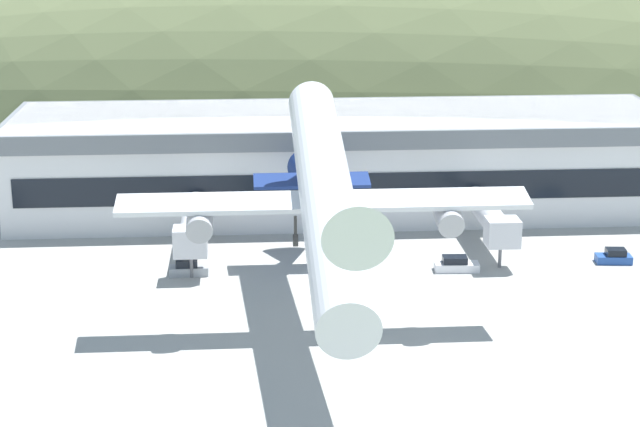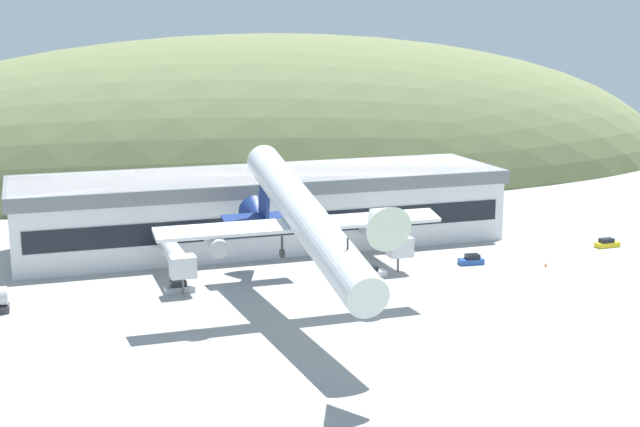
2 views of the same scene
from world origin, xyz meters
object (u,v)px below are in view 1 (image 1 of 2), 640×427
service_car_2 (614,257)px  terminal_building (342,155)px  cargo_airplane (325,194)px  jetway_0 (193,225)px  jetway_1 (491,218)px  service_car_1 (456,265)px  service_car_3 (188,268)px

service_car_2 → terminal_building: bearing=140.0°
cargo_airplane → service_car_2: 37.89m
jetway_0 → jetway_1: bearing=0.8°
jetway_1 → service_car_1: jetway_1 is taller
terminal_building → service_car_2: size_ratio=20.85×
service_car_1 → service_car_3: size_ratio=1.16×
jetway_0 → service_car_3: size_ratio=3.94×
jetway_0 → cargo_airplane: (12.45, -20.27, 8.73)m
service_car_2 → jetway_1: bearing=161.7°
service_car_2 → service_car_3: (-44.66, -0.60, 0.04)m
service_car_2 → service_car_3: size_ratio=0.95×
jetway_1 → cargo_airplane: size_ratio=0.29×
jetway_1 → service_car_2: bearing=-18.3°
jetway_1 → terminal_building: bearing=128.2°
service_car_3 → terminal_building: bearing=52.5°
jetway_0 → service_car_2: (44.29, -3.66, -3.35)m
jetway_1 → service_car_3: 32.78m
terminal_building → cargo_airplane: (-4.95, -39.15, 5.95)m
jetway_0 → jetway_1: size_ratio=1.06×
cargo_airplane → service_car_2: (31.84, 16.61, -12.08)m
jetway_1 → service_car_2: (12.39, -4.10, -3.35)m
jetway_0 → jetway_1: (31.90, 0.44, -0.00)m
jetway_0 → service_car_2: jetway_0 is taller
cargo_airplane → service_car_3: size_ratio=12.97×
jetway_1 → cargo_airplane: bearing=-133.2°
jetway_0 → terminal_building: bearing=47.3°
service_car_1 → service_car_2: 17.17m
terminal_building → service_car_2: terminal_building is taller
cargo_airplane → service_car_2: size_ratio=13.59×
service_car_3 → jetway_1: bearing=8.3°
jetway_0 → cargo_airplane: bearing=-58.4°
cargo_airplane → service_car_3: (-12.82, 16.01, -12.03)m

